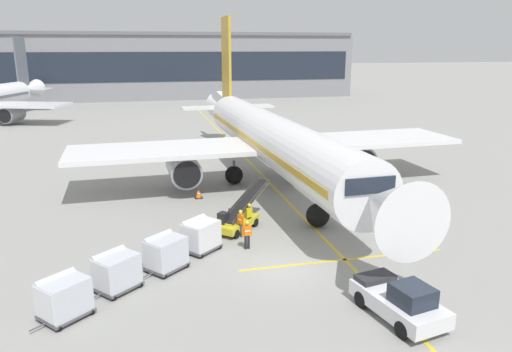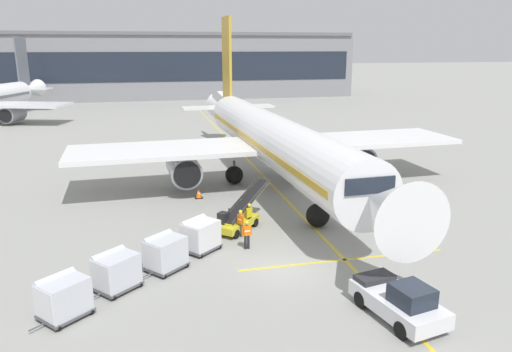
% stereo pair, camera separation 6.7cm
% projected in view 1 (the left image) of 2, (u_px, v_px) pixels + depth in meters
% --- Properties ---
extents(ground_plane, '(600.00, 600.00, 0.00)m').
position_uv_depth(ground_plane, '(283.00, 270.00, 25.86)').
color(ground_plane, gray).
extents(parked_airplane, '(33.13, 43.43, 14.73)m').
position_uv_depth(parked_airplane, '(270.00, 139.00, 41.01)').
color(parked_airplane, white).
rests_on(parked_airplane, ground).
extents(belt_loader, '(4.63, 4.84, 2.64)m').
position_uv_depth(belt_loader, '(238.00, 217.00, 31.49)').
color(belt_loader, gold).
rests_on(belt_loader, ground).
extents(baggage_cart_lead, '(2.59, 2.52, 1.91)m').
position_uv_depth(baggage_cart_lead, '(200.00, 234.00, 28.06)').
color(baggage_cart_lead, '#515156').
rests_on(baggage_cart_lead, ground).
extents(baggage_cart_second, '(2.59, 2.52, 1.91)m').
position_uv_depth(baggage_cart_second, '(165.00, 252.00, 25.66)').
color(baggage_cart_second, '#515156').
rests_on(baggage_cart_second, ground).
extents(baggage_cart_third, '(2.59, 2.52, 1.91)m').
position_uv_depth(baggage_cart_third, '(116.00, 271.00, 23.55)').
color(baggage_cart_third, '#515156').
rests_on(baggage_cart_third, ground).
extents(baggage_cart_fourth, '(2.59, 2.52, 1.91)m').
position_uv_depth(baggage_cart_fourth, '(64.00, 297.00, 21.09)').
color(baggage_cart_fourth, '#515156').
rests_on(baggage_cart_fourth, ground).
extents(pushback_tug, '(2.95, 4.73, 1.83)m').
position_uv_depth(pushback_tug, '(400.00, 301.00, 21.12)').
color(pushback_tug, silver).
rests_on(pushback_tug, ground).
extents(ground_crew_by_loader, '(0.57, 0.27, 1.74)m').
position_uv_depth(ground_crew_by_loader, '(247.00, 233.00, 28.32)').
color(ground_crew_by_loader, black).
rests_on(ground_crew_by_loader, ground).
extents(ground_crew_by_carts, '(0.43, 0.45, 1.74)m').
position_uv_depth(ground_crew_by_carts, '(249.00, 214.00, 31.41)').
color(ground_crew_by_carts, black).
rests_on(ground_crew_by_carts, ground).
extents(ground_crew_marshaller, '(0.38, 0.52, 1.74)m').
position_uv_depth(ground_crew_marshaller, '(241.00, 221.00, 30.17)').
color(ground_crew_marshaller, '#514C42').
rests_on(ground_crew_marshaller, ground).
extents(safety_cone_engine_keepout, '(0.60, 0.60, 0.69)m').
position_uv_depth(safety_cone_engine_keepout, '(198.00, 194.00, 38.03)').
color(safety_cone_engine_keepout, black).
rests_on(safety_cone_engine_keepout, ground).
extents(apron_guidance_line_lead_in, '(0.20, 110.00, 0.01)m').
position_uv_depth(apron_guidance_line_lead_in, '(273.00, 186.00, 41.33)').
color(apron_guidance_line_lead_in, yellow).
rests_on(apron_guidance_line_lead_in, ground).
extents(apron_guidance_line_stop_bar, '(12.00, 0.20, 0.01)m').
position_uv_depth(apron_guidance_line_stop_bar, '(344.00, 260.00, 27.10)').
color(apron_guidance_line_stop_bar, yellow).
rests_on(apron_guidance_line_stop_bar, ground).
extents(terminal_building, '(104.80, 16.24, 14.46)m').
position_uv_depth(terminal_building, '(120.00, 66.00, 109.13)').
color(terminal_building, gray).
rests_on(terminal_building, ground).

